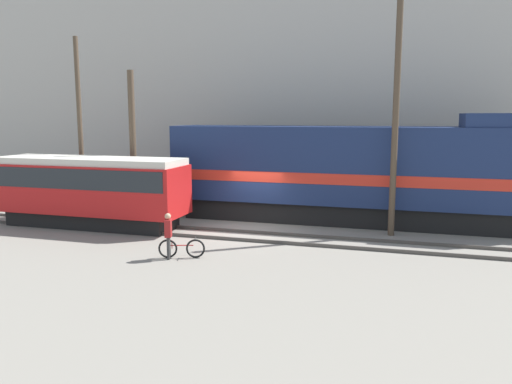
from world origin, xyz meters
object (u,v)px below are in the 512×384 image
streetcar (90,187)px  person (168,231)px  utility_pole_left (80,128)px  utility_pole_right (396,119)px  bicycle (182,248)px  utility_pole_center (133,146)px  freight_locomotive (344,172)px

streetcar → person: (5.86, -3.89, -0.82)m
person → utility_pole_left: bearing=142.3°
person → utility_pole_left: 10.41m
streetcar → utility_pole_left: utility_pole_left is taller
utility_pole_left → utility_pole_right: bearing=0.0°
person → utility_pole_left: (-7.77, 6.00, 3.46)m
streetcar → bicycle: streetcar is taller
utility_pole_left → utility_pole_right: 15.33m
utility_pole_left → utility_pole_center: (2.97, 0.00, -0.85)m
freight_locomotive → person: (-5.26, -8.11, -1.41)m
freight_locomotive → streetcar: 11.91m
utility_pole_left → streetcar: bearing=-47.9°
utility_pole_center → utility_pole_right: 12.43m
bicycle → utility_pole_left: (-8.15, 5.74, 4.13)m
streetcar → utility_pole_left: bearing=132.1°
utility_pole_left → utility_pole_right: utility_pole_right is taller
streetcar → bicycle: size_ratio=5.54×
streetcar → bicycle: bearing=-30.1°
utility_pole_right → utility_pole_center: bearing=180.0°
freight_locomotive → bicycle: freight_locomotive is taller
bicycle → utility_pole_center: size_ratio=0.22×
bicycle → person: bearing=-144.9°
utility_pole_center → utility_pole_right: (12.36, 0.00, 1.32)m
streetcar → utility_pole_center: bearing=63.3°
person → utility_pole_center: 8.12m
freight_locomotive → utility_pole_left: bearing=-170.8°
freight_locomotive → utility_pole_left: utility_pole_left is taller
person → utility_pole_right: bearing=38.5°
freight_locomotive → utility_pole_center: (-10.06, -2.11, 1.20)m
utility_pole_left → utility_pole_center: bearing=0.0°
streetcar → utility_pole_right: bearing=8.9°
utility_pole_right → streetcar: bearing=-171.1°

